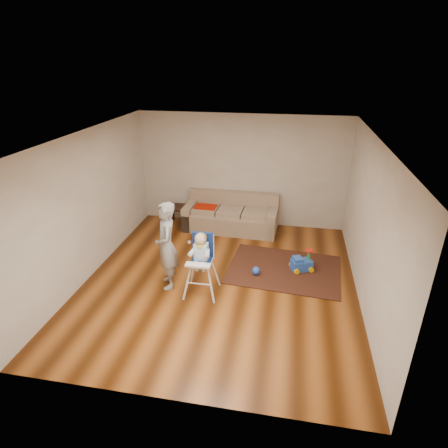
% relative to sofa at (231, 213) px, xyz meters
% --- Properties ---
extents(ground, '(5.50, 5.50, 0.00)m').
position_rel_sofa_xyz_m(ground, '(0.19, -2.30, -0.43)').
color(ground, '#431E07').
rests_on(ground, ground).
extents(room_envelope, '(5.04, 5.52, 2.72)m').
position_rel_sofa_xyz_m(room_envelope, '(0.19, -1.77, 1.45)').
color(room_envelope, '#BCB1A5').
rests_on(room_envelope, ground).
extents(sofa, '(2.26, 1.00, 0.86)m').
position_rel_sofa_xyz_m(sofa, '(0.00, 0.00, 0.00)').
color(sofa, gray).
rests_on(sofa, ground).
extents(side_table, '(0.47, 0.47, 0.47)m').
position_rel_sofa_xyz_m(side_table, '(-1.34, 0.08, -0.20)').
color(side_table, black).
rests_on(side_table, ground).
extents(area_rug, '(2.30, 1.80, 0.02)m').
position_rel_sofa_xyz_m(area_rug, '(1.37, -1.68, -0.42)').
color(area_rug, black).
rests_on(area_rug, ground).
extents(ride_on_toy, '(0.47, 0.41, 0.43)m').
position_rel_sofa_xyz_m(ride_on_toy, '(1.70, -1.64, -0.20)').
color(ride_on_toy, blue).
rests_on(ride_on_toy, area_rug).
extents(toy_ball, '(0.16, 0.16, 0.16)m').
position_rel_sofa_xyz_m(toy_ball, '(0.84, -1.98, -0.33)').
color(toy_ball, blue).
rests_on(toy_ball, area_rug).
extents(high_chair, '(0.56, 0.56, 1.19)m').
position_rel_sofa_xyz_m(high_chair, '(-0.06, -2.73, 0.14)').
color(high_chair, silver).
rests_on(high_chair, ground).
extents(adult, '(0.59, 0.70, 1.63)m').
position_rel_sofa_xyz_m(adult, '(-0.71, -2.61, 0.39)').
color(adult, '#9C9C9F').
rests_on(adult, ground).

